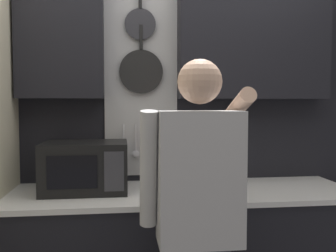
# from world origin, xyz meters

# --- Properties ---
(back_wall_unit) EXTENTS (2.66, 0.20, 2.52)m
(back_wall_unit) POSITION_xyz_m (0.02, 0.30, 1.54)
(back_wall_unit) COLOR black
(back_wall_unit) RESTS_ON ground_plane
(microwave) EXTENTS (0.50, 0.38, 0.30)m
(microwave) POSITION_xyz_m (-0.60, 0.05, 1.08)
(microwave) COLOR black
(microwave) RESTS_ON base_cabinet_counter
(knife_block) EXTENTS (0.12, 0.16, 0.26)m
(knife_block) POSITION_xyz_m (0.13, 0.05, 1.02)
(knife_block) COLOR brown
(knife_block) RESTS_ON base_cabinet_counter
(utensil_crock) EXTENTS (0.11, 0.11, 0.35)m
(utensil_crock) POSITION_xyz_m (-0.15, 0.05, 1.02)
(utensil_crock) COLOR white
(utensil_crock) RESTS_ON base_cabinet_counter
(person) EXTENTS (0.54, 0.63, 1.66)m
(person) POSITION_xyz_m (-0.03, -0.55, 0.99)
(person) COLOR #383842
(person) RESTS_ON ground_plane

